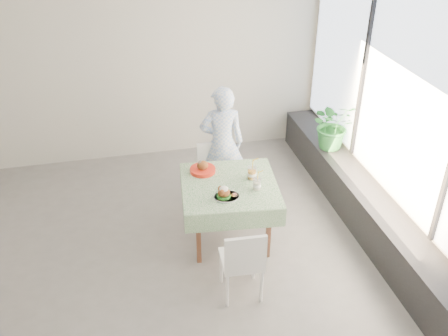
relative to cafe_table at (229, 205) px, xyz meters
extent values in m
plane|color=slate|center=(-1.17, -0.25, -0.46)|extent=(6.00, 6.00, 0.00)
plane|color=white|center=(-1.17, -0.25, 2.34)|extent=(6.00, 6.00, 0.00)
cube|color=beige|center=(-1.17, 2.25, 0.94)|extent=(6.00, 0.02, 2.80)
cube|color=beige|center=(1.83, -0.25, 0.94)|extent=(0.02, 5.00, 2.80)
cube|color=#D1E0F9|center=(1.80, -0.25, 1.19)|extent=(0.01, 4.80, 2.18)
cube|color=black|center=(1.63, -0.25, -0.21)|extent=(0.40, 4.80, 0.50)
cube|color=brown|center=(0.00, 0.00, 0.25)|extent=(0.99, 0.99, 0.04)
cube|color=silver|center=(0.00, 0.00, 0.28)|extent=(1.15, 1.15, 0.01)
cube|color=white|center=(-0.01, 0.75, -0.06)|extent=(0.37, 0.37, 0.04)
cube|color=white|center=(-0.01, 0.92, 0.14)|extent=(0.37, 0.04, 0.37)
cube|color=white|center=(-0.09, -0.88, -0.03)|extent=(0.42, 0.42, 0.04)
cube|color=white|center=(-0.10, -1.06, 0.18)|extent=(0.40, 0.06, 0.40)
imported|color=#97BAF2|center=(0.12, 0.91, 0.30)|extent=(0.59, 0.42, 1.52)
cylinder|color=white|center=(-0.09, -0.24, 0.29)|extent=(0.28, 0.28, 0.02)
cylinder|color=#155517|center=(-0.12, -0.24, 0.30)|extent=(0.15, 0.15, 0.02)
ellipsoid|color=brown|center=(-0.12, -0.24, 0.35)|extent=(0.13, 0.12, 0.10)
ellipsoid|color=white|center=(-0.12, -0.24, 0.39)|extent=(0.09, 0.09, 0.06)
cylinder|color=#AC2010|center=(0.00, -0.25, 0.31)|extent=(0.05, 0.05, 0.02)
cylinder|color=white|center=(0.27, 0.06, 0.35)|extent=(0.10, 0.10, 0.14)
cylinder|color=orange|center=(0.27, 0.06, 0.34)|extent=(0.09, 0.09, 0.10)
cylinder|color=white|center=(0.27, 0.06, 0.43)|extent=(0.11, 0.11, 0.01)
cylinder|color=yellow|center=(0.28, 0.06, 0.48)|extent=(0.01, 0.04, 0.20)
cylinder|color=white|center=(0.27, -0.16, 0.35)|extent=(0.09, 0.09, 0.13)
cylinder|color=beige|center=(0.27, -0.16, 0.33)|extent=(0.08, 0.08, 0.09)
cylinder|color=white|center=(0.27, -0.16, 0.41)|extent=(0.09, 0.09, 0.01)
cylinder|color=yellow|center=(0.27, -0.16, 0.46)|extent=(0.01, 0.03, 0.18)
cylinder|color=red|center=(-0.24, 0.32, 0.30)|extent=(0.29, 0.29, 0.05)
cylinder|color=white|center=(-0.24, 0.32, 0.32)|extent=(0.25, 0.25, 0.02)
ellipsoid|color=brown|center=(-0.24, 0.32, 0.37)|extent=(0.13, 0.12, 0.11)
imported|color=#2A803E|center=(1.64, 0.96, 0.37)|extent=(0.60, 0.53, 0.66)
camera|label=1|loc=(-1.09, -4.47, 3.26)|focal=40.00mm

